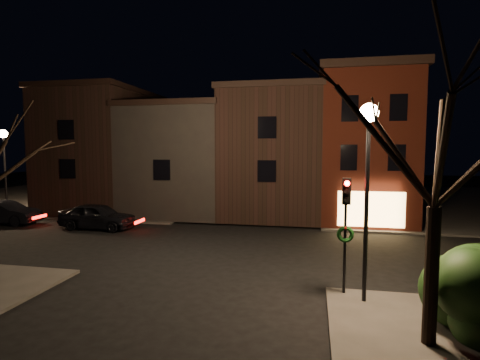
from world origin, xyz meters
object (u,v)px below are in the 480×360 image
object	(u,v)px
street_lamp_far	(4,149)
bare_tree_right	(439,108)
parked_car_a	(98,216)
street_lamp_near	(368,148)
parked_car_b	(4,213)
traffic_signal	(346,217)

from	to	relation	value
street_lamp_far	bare_tree_right	xyz separation A→B (m)	(26.50, -14.70, 0.97)
parked_car_a	street_lamp_near	bearing A→B (deg)	-119.08
street_lamp_near	parked_car_b	xyz separation A→B (m)	(-22.50, 9.11, -4.40)
parked_car_a	parked_car_b	world-z (taller)	parked_car_a
bare_tree_right	parked_car_a	xyz separation A→B (m)	(-16.66, 11.47, -5.31)
street_lamp_far	parked_car_b	size ratio (longest dim) A/B	1.36
street_lamp_near	parked_car_a	size ratio (longest dim) A/B	1.32
street_lamp_near	parked_car_a	xyz separation A→B (m)	(-15.36, 8.97, -4.34)
street_lamp_far	traffic_signal	bearing A→B (deg)	-25.45
traffic_signal	bare_tree_right	bearing A→B (deg)	-57.59
street_lamp_far	bare_tree_right	size ratio (longest dim) A/B	0.76
street_lamp_far	parked_car_a	bearing A→B (deg)	-18.18
traffic_signal	bare_tree_right	xyz separation A→B (m)	(1.90, -2.99, 3.34)
parked_car_a	parked_car_b	bearing A→B (deg)	90.04
traffic_signal	parked_car_b	world-z (taller)	traffic_signal
traffic_signal	bare_tree_right	world-z (taller)	bare_tree_right
street_lamp_near	traffic_signal	world-z (taller)	street_lamp_near
street_lamp_far	parked_car_a	distance (m)	11.23
bare_tree_right	parked_car_b	xyz separation A→B (m)	(-23.80, 11.61, -5.36)
street_lamp_near	parked_car_b	distance (m)	24.67
traffic_signal	bare_tree_right	distance (m)	4.87
parked_car_a	bare_tree_right	bearing A→B (deg)	-123.34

